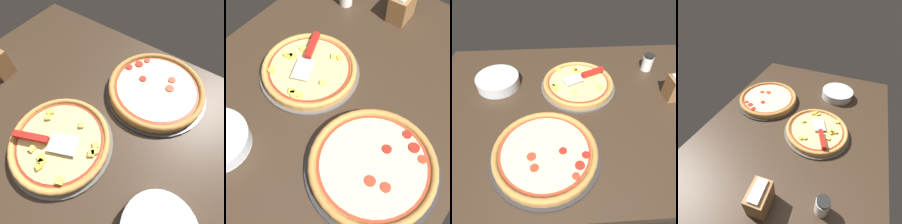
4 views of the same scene
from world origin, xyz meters
TOP-DOWN VIEW (x-y plane):
  - ground_plane at (0.00, 0.00)cm, footprint 139.54×103.66cm
  - pizza_pan_front at (-2.62, -13.01)cm, footprint 37.23×37.23cm
  - pizza_front at (-2.60, -13.03)cm, footprint 35.00×35.00cm
  - pizza_pan_back at (13.93, 26.85)cm, footprint 42.18×42.18cm
  - pizza_back at (13.91, 26.86)cm, footprint 39.65×39.65cm
  - serving_spatula at (-8.19, -16.91)cm, footprint 21.93×12.90cm
  - napkin_holder at (-49.24, -2.98)cm, footprint 11.76×8.59cm

SIDE VIEW (x-z plane):
  - ground_plane at x=0.00cm, z-range -3.60..0.00cm
  - pizza_pan_front at x=-2.62cm, z-range 0.00..1.00cm
  - pizza_pan_back at x=13.93cm, z-range 0.00..1.00cm
  - pizza_front at x=-2.60cm, z-range 0.84..4.48cm
  - pizza_back at x=13.91cm, z-range 1.03..4.38cm
  - serving_spatula at x=-8.19cm, z-range 4.45..6.45cm
  - napkin_holder at x=-49.24cm, z-range -0.30..12.25cm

